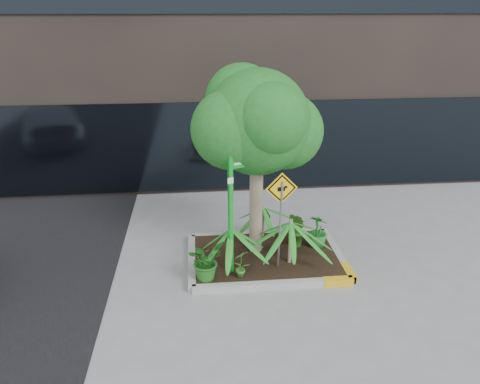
{
  "coord_description": "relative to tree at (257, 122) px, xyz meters",
  "views": [
    {
      "loc": [
        -1.23,
        -8.56,
        5.18
      ],
      "look_at": [
        -0.37,
        0.2,
        1.68
      ],
      "focal_mm": 35.0,
      "sensor_mm": 36.0,
      "label": 1
    }
  ],
  "objects": [
    {
      "name": "shrub_c",
      "position": [
        -0.43,
        -1.12,
        -2.57
      ],
      "size": [
        0.44,
        0.44,
        0.61
      ],
      "primitive_type": "imported",
      "rotation": [
        0.0,
        0.0,
        3.69
      ],
      "color": "#316F22",
      "rests_on": "planter"
    },
    {
      "name": "ground",
      "position": [
        -0.01,
        -0.57,
        -3.02
      ],
      "size": [
        80.0,
        80.0,
        0.0
      ],
      "primitive_type": "plane",
      "color": "gray",
      "rests_on": "ground"
    },
    {
      "name": "cattle_sign",
      "position": [
        0.38,
        -0.83,
        -1.46
      ],
      "size": [
        0.64,
        0.17,
        2.08
      ],
      "rotation": [
        0.0,
        0.0,
        0.09
      ],
      "color": "slate",
      "rests_on": "ground"
    },
    {
      "name": "shrub_a",
      "position": [
        -1.12,
        -1.08,
        -2.48
      ],
      "size": [
        1.01,
        1.01,
        0.79
      ],
      "primitive_type": "imported",
      "rotation": [
        0.0,
        0.0,
        0.81
      ],
      "color": "#205F1B",
      "rests_on": "planter"
    },
    {
      "name": "palm_front",
      "position": [
        0.64,
        -0.64,
        -1.94
      ],
      "size": [
        1.12,
        1.12,
        1.24
      ],
      "color": "tan",
      "rests_on": "ground"
    },
    {
      "name": "shrub_b",
      "position": [
        1.4,
        -0.0,
        -2.49
      ],
      "size": [
        0.6,
        0.6,
        0.76
      ],
      "primitive_type": "imported",
      "rotation": [
        0.0,
        0.0,
        2.39
      ],
      "color": "#217026",
      "rests_on": "planter"
    },
    {
      "name": "palm_left",
      "position": [
        -0.59,
        -0.67,
        -2.01
      ],
      "size": [
        1.03,
        1.03,
        1.15
      ],
      "color": "tan",
      "rests_on": "ground"
    },
    {
      "name": "palm_back",
      "position": [
        0.26,
        0.63,
        -2.16
      ],
      "size": [
        0.86,
        0.86,
        0.96
      ],
      "color": "tan",
      "rests_on": "ground"
    },
    {
      "name": "tree",
      "position": [
        0.0,
        0.0,
        0.0
      ],
      "size": [
        2.76,
        2.45,
        4.14
      ],
      "color": "tan",
      "rests_on": "ground"
    },
    {
      "name": "street_sign_post",
      "position": [
        -0.58,
        -0.8,
        -1.31
      ],
      "size": [
        1.01,
        0.78,
        2.78
      ],
      "rotation": [
        0.0,
        0.0,
        0.39
      ],
      "color": "#0E9F23",
      "rests_on": "ground"
    },
    {
      "name": "planter",
      "position": [
        0.22,
        -0.29,
        -2.92
      ],
      "size": [
        3.35,
        2.36,
        0.15
      ],
      "color": "#9E9E99",
      "rests_on": "ground"
    },
    {
      "name": "shrub_d",
      "position": [
        0.94,
        0.04,
        -2.45
      ],
      "size": [
        0.56,
        0.56,
        0.84
      ],
      "primitive_type": "imported",
      "rotation": [
        0.0,
        0.0,
        4.97
      ],
      "color": "#2E641D",
      "rests_on": "planter"
    }
  ]
}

